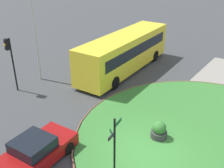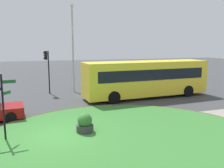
{
  "view_description": "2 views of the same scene",
  "coord_description": "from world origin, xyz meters",
  "views": [
    {
      "loc": [
        -9.54,
        -4.76,
        8.94
      ],
      "look_at": [
        2.37,
        3.98,
        1.76
      ],
      "focal_mm": 42.42,
      "sensor_mm": 36.0,
      "label": 1
    },
    {
      "loc": [
        -1.08,
        -11.33,
        4.47
      ],
      "look_at": [
        4.13,
        4.12,
        1.79
      ],
      "focal_mm": 38.07,
      "sensor_mm": 36.0,
      "label": 2
    }
  ],
  "objects": [
    {
      "name": "planter_near_signpost",
      "position": [
        1.31,
        0.08,
        0.49
      ],
      "size": [
        0.87,
        0.87,
        1.08
      ],
      "color": "#383838",
      "rests_on": "ground"
    },
    {
      "name": "signpost_directional",
      "position": [
        -2.42,
        0.34,
        1.83
      ],
      "size": [
        1.13,
        0.56,
        3.19
      ],
      "color": "black",
      "rests_on": "ground"
    },
    {
      "name": "traffic_light_near",
      "position": [
        0.22,
        11.15,
        2.88
      ],
      "size": [
        0.49,
        0.27,
        3.94
      ],
      "rotation": [
        0.0,
        0.0,
        3.08
      ],
      "color": "black",
      "rests_on": "ground"
    },
    {
      "name": "grass_island",
      "position": [
        2.78,
        -2.44,
        0.05
      ],
      "size": [
        14.75,
        14.75,
        0.1
      ],
      "primitive_type": "cylinder",
      "color": "#387A33",
      "rests_on": "ground"
    },
    {
      "name": "lamppost_tall",
      "position": [
        2.66,
        11.29,
        4.38
      ],
      "size": [
        0.32,
        0.32,
        8.18
      ],
      "color": "#B7B7BC",
      "rests_on": "ground"
    },
    {
      "name": "grass_kerb_ring",
      "position": [
        2.78,
        -2.44,
        0.06
      ],
      "size": [
        15.06,
        15.06,
        0.11
      ],
      "primitive_type": "torus",
      "color": "brown",
      "rests_on": "ground"
    },
    {
      "name": "bus_yellow",
      "position": [
        8.19,
        6.87,
        1.68
      ],
      "size": [
        11.06,
        3.13,
        3.11
      ],
      "rotation": [
        0.0,
        0.0,
        0.05
      ],
      "color": "yellow",
      "rests_on": "ground"
    },
    {
      "name": "ground",
      "position": [
        0.0,
        0.0,
        0.0
      ],
      "size": [
        120.0,
        120.0,
        0.0
      ],
      "primitive_type": "plane",
      "color": "#3D3F42"
    },
    {
      "name": "sidewalk_paving",
      "position": [
        0.0,
        -2.25,
        0.01
      ],
      "size": [
        32.0,
        7.5,
        0.02
      ],
      "primitive_type": "cube",
      "color": "gray",
      "rests_on": "ground"
    }
  ]
}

